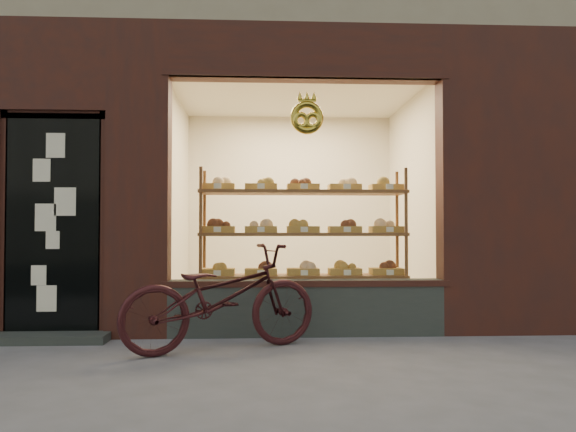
{
  "coord_description": "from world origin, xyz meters",
  "views": [
    {
      "loc": [
        -0.01,
        -3.44,
        1.03
      ],
      "look_at": [
        0.26,
        2.0,
        1.18
      ],
      "focal_mm": 35.0,
      "sensor_mm": 36.0,
      "label": 1
    }
  ],
  "objects": [
    {
      "name": "ground",
      "position": [
        0.0,
        0.0,
        0.0
      ],
      "size": [
        90.0,
        90.0,
        0.0
      ],
      "primitive_type": "plane",
      "color": "#58595B"
    },
    {
      "name": "display_shelf",
      "position": [
        0.45,
        2.55,
        0.88
      ],
      "size": [
        2.2,
        0.45,
        1.7
      ],
      "color": "#593313",
      "rests_on": "ground"
    },
    {
      "name": "bicycle",
      "position": [
        -0.35,
        1.46,
        0.46
      ],
      "size": [
        1.85,
        1.23,
        0.92
      ],
      "primitive_type": "imported",
      "rotation": [
        0.0,
        0.0,
        1.96
      ],
      "color": "black",
      "rests_on": "ground"
    }
  ]
}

